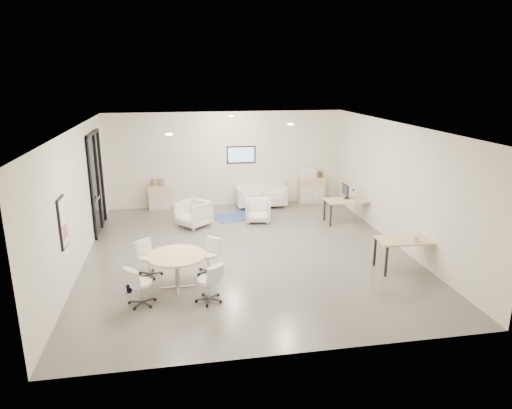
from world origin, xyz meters
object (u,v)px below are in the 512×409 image
at_px(sideboard_right, 311,190).
at_px(armchair_right, 258,209).
at_px(desk_front, 408,242).
at_px(round_table, 176,258).
at_px(loveseat, 261,197).
at_px(armchair_left, 193,212).
at_px(sideboard_left, 160,198).
at_px(desk_rear, 348,202).

height_order(sideboard_right, armchair_right, sideboard_right).
xyz_separation_m(sideboard_right, desk_front, (0.54, -5.93, 0.21)).
bearing_deg(armchair_right, round_table, -111.00).
distance_m(loveseat, armchair_left, 2.94).
height_order(loveseat, round_table, round_table).
relative_size(sideboard_left, armchair_left, 0.95).
bearing_deg(round_table, armchair_right, 59.16).
xyz_separation_m(sideboard_right, round_table, (-4.74, -6.00, 0.22)).
bearing_deg(desk_rear, sideboard_right, 99.39).
bearing_deg(desk_front, round_table, -176.20).
height_order(loveseat, desk_front, desk_front).
distance_m(armchair_left, armchair_right, 1.98).
xyz_separation_m(sideboard_left, armchair_left, (1.04, -1.96, 0.02)).
distance_m(sideboard_right, armchair_right, 2.89).
bearing_deg(sideboard_left, desk_front, -45.74).
bearing_deg(desk_rear, loveseat, 135.02).
height_order(armchair_left, desk_front, armchair_left).
height_order(sideboard_left, sideboard_right, sideboard_right).
bearing_deg(sideboard_right, desk_front, -84.76).
bearing_deg(sideboard_right, round_table, -128.29).
height_order(armchair_left, armchair_right, armchair_left).
height_order(sideboard_left, loveseat, sideboard_left).
height_order(loveseat, armchair_right, armchair_right).
relative_size(sideboard_right, loveseat, 0.54).
bearing_deg(desk_front, armchair_right, 127.11).
relative_size(loveseat, armchair_left, 1.98).
bearing_deg(sideboard_left, sideboard_right, -0.33).
height_order(armchair_right, desk_rear, armchair_right).
bearing_deg(loveseat, desk_rear, -44.98).
height_order(armchair_right, desk_front, armchair_right).
height_order(loveseat, armchair_left, armchair_left).
distance_m(sideboard_left, armchair_left, 2.22).
height_order(sideboard_right, desk_rear, sideboard_right).
bearing_deg(round_table, desk_front, 0.86).
bearing_deg(desk_rear, sideboard_left, 155.82).
xyz_separation_m(sideboard_left, sideboard_right, (5.26, -0.03, 0.05)).
xyz_separation_m(sideboard_left, desk_front, (5.80, -5.96, 0.26)).
distance_m(sideboard_left, round_table, 6.06).
relative_size(armchair_right, desk_rear, 0.55).
xyz_separation_m(sideboard_left, armchair_right, (3.02, -1.85, -0.02)).
xyz_separation_m(desk_front, round_table, (-5.28, -0.08, 0.01)).
bearing_deg(armchair_left, loveseat, 87.20).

